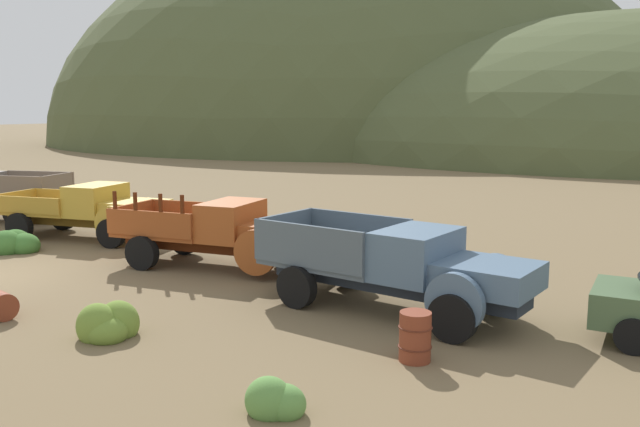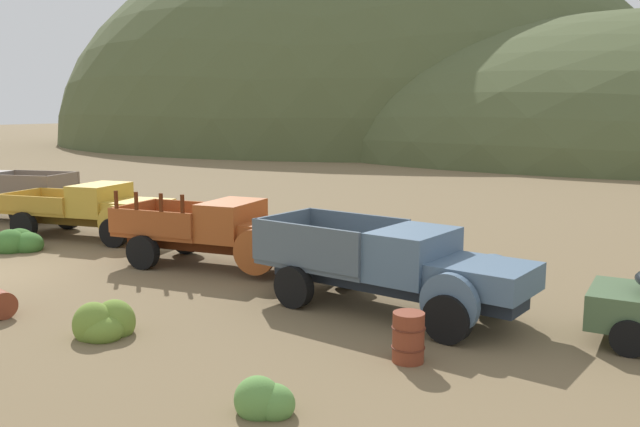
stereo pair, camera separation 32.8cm
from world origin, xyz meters
name	(u,v)px [view 1 (the left image)]	position (x,y,z in m)	size (l,w,h in m)	color
hill_far_left	(348,141)	(-23.61, 73.15, 0.00)	(82.22, 74.80, 54.83)	#4C5633
hill_distant	(621,152)	(11.73, 63.64, 0.00)	(71.78, 58.26, 27.47)	#4C5633
truck_faded_yellow	(95,210)	(-1.35, 5.32, 0.99)	(6.23, 3.17, 1.89)	brown
truck_oxide_orange	(228,232)	(5.09, 3.99, 1.01)	(5.91, 2.88, 2.16)	#51220D
truck_chalk_blue	(410,269)	(11.09, 2.29, 1.02)	(6.45, 3.13, 1.91)	#262D39
oil_drum_by_truck	(415,337)	(12.12, -0.25, 0.45)	(0.61, 0.61, 0.90)	brown
bush_between_trucks	(409,234)	(8.22, 10.17, 0.20)	(1.14, 0.89, 0.80)	#3D702D
bush_near_barrel	(276,403)	(11.01, -3.17, 0.17)	(0.91, 0.72, 0.72)	#5B8E42
bush_front_left	(108,326)	(6.36, -1.86, 0.23)	(1.06, 1.14, 0.91)	olive
bush_back_edge	(219,239)	(2.92, 6.51, 0.18)	(0.98, 0.88, 0.71)	#4C8438
bush_lone_scrub	(15,244)	(-2.08, 2.63, 0.23)	(1.43, 1.29, 0.90)	#3D702D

